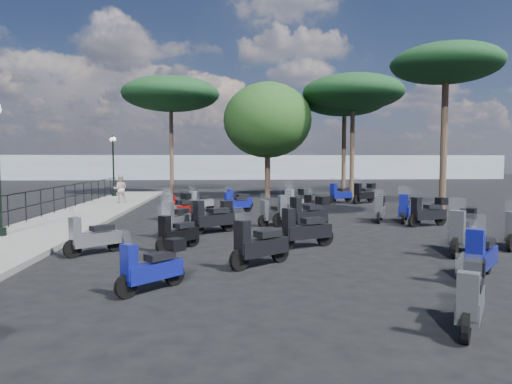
{
  "coord_description": "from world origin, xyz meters",
  "views": [
    {
      "loc": [
        -0.59,
        -14.87,
        2.39
      ],
      "look_at": [
        0.57,
        2.05,
        1.2
      ],
      "focal_mm": 32.0,
      "sensor_mm": 36.0,
      "label": 1
    }
  ],
  "objects": [
    {
      "name": "scooter_27",
      "position": [
        6.3,
        2.1,
        0.5
      ],
      "size": [
        0.97,
        1.66,
        1.43
      ],
      "rotation": [
        0.0,
        0.0,
        2.68
      ],
      "color": "black",
      "rests_on": "ground"
    },
    {
      "name": "scooter_17",
      "position": [
        2.84,
        -8.83,
        0.45
      ],
      "size": [
        0.96,
        1.3,
        1.18
      ],
      "rotation": [
        0.0,
        0.0,
        2.55
      ],
      "color": "black",
      "rests_on": "ground"
    },
    {
      "name": "scooter_18",
      "position": [
        5.43,
        -3.79,
        0.56
      ],
      "size": [
        1.34,
        1.54,
        1.48
      ],
      "rotation": [
        0.0,
        0.0,
        2.45
      ],
      "color": "black",
      "rests_on": "ground"
    },
    {
      "name": "scooter_3",
      "position": [
        -1.07,
        0.45,
        0.5
      ],
      "size": [
        1.56,
        0.88,
        1.32
      ],
      "rotation": [
        0.0,
        0.0,
        1.99
      ],
      "color": "black",
      "rests_on": "ground"
    },
    {
      "name": "scooter_22",
      "position": [
        5.81,
        10.01,
        0.49
      ],
      "size": [
        1.56,
        1.09,
        1.42
      ],
      "rotation": [
        0.0,
        0.0,
        2.14
      ],
      "color": "black",
      "rests_on": "ground"
    },
    {
      "name": "scooter_1",
      "position": [
        -3.91,
        -3.25,
        0.44
      ],
      "size": [
        1.26,
        1.11,
        1.26
      ],
      "rotation": [
        0.0,
        0.0,
        2.28
      ],
      "color": "black",
      "rests_on": "ground"
    },
    {
      "name": "scooter_16",
      "position": [
        -0.08,
        5.69,
        0.42
      ],
      "size": [
        1.41,
        0.81,
        1.21
      ],
      "rotation": [
        0.0,
        0.0,
        2.02
      ],
      "color": "black",
      "rests_on": "ground"
    },
    {
      "name": "sidewalk",
      "position": [
        -6.5,
        3.0,
        0.07
      ],
      "size": [
        3.0,
        30.0,
        0.15
      ],
      "primitive_type": "cube",
      "color": "slate",
      "rests_on": "ground"
    },
    {
      "name": "scooter_9",
      "position": [
        1.2,
        1.58,
        0.42
      ],
      "size": [
        1.31,
        0.95,
        1.21
      ],
      "rotation": [
        0.0,
        0.0,
        2.17
      ],
      "color": "black",
      "rests_on": "ground"
    },
    {
      "name": "scooter_4",
      "position": [
        -2.53,
        3.7,
        0.5
      ],
      "size": [
        1.07,
        1.48,
        1.34
      ],
      "rotation": [
        0.0,
        0.0,
        2.57
      ],
      "color": "black",
      "rests_on": "ground"
    },
    {
      "name": "scooter_5",
      "position": [
        -1.72,
        6.38,
        0.43
      ],
      "size": [
        1.2,
        1.11,
        1.23
      ],
      "rotation": [
        0.0,
        0.0,
        2.31
      ],
      "color": "black",
      "rests_on": "ground"
    },
    {
      "name": "distant_hills",
      "position": [
        0.0,
        45.0,
        1.5
      ],
      "size": [
        70.0,
        8.0,
        3.0
      ],
      "primitive_type": "cube",
      "color": "gray",
      "rests_on": "ground"
    },
    {
      "name": "scooter_8",
      "position": [
        -1.01,
        -0.13,
        0.49
      ],
      "size": [
        1.52,
        1.13,
        1.42
      ],
      "rotation": [
        0.0,
        0.0,
        2.18
      ],
      "color": "black",
      "rests_on": "ground"
    },
    {
      "name": "scooter_19",
      "position": [
        2.27,
        0.42,
        0.56
      ],
      "size": [
        1.64,
        1.19,
        1.48
      ],
      "rotation": [
        0.0,
        0.0,
        2.16
      ],
      "color": "black",
      "rests_on": "ground"
    },
    {
      "name": "scooter_14",
      "position": [
        1.96,
        1.23,
        0.5
      ],
      "size": [
        1.81,
        0.64,
        1.45
      ],
      "rotation": [
        0.0,
        0.0,
        1.75
      ],
      "color": "black",
      "rests_on": "ground"
    },
    {
      "name": "scooter_13",
      "position": [
        1.56,
        -2.75,
        0.49
      ],
      "size": [
        1.67,
        0.91,
        1.42
      ],
      "rotation": [
        0.0,
        0.0,
        1.99
      ],
      "color": "black",
      "rests_on": "ground"
    },
    {
      "name": "scooter_23",
      "position": [
        4.46,
        -6.29,
        0.48
      ],
      "size": [
        1.24,
        1.37,
        1.38
      ],
      "rotation": [
        0.0,
        0.0,
        2.41
      ],
      "color": "black",
      "rests_on": "ground"
    },
    {
      "name": "scooter_26",
      "position": [
        6.74,
        1.01,
        0.51
      ],
      "size": [
        1.65,
        0.79,
        1.36
      ],
      "rotation": [
        0.0,
        0.0,
        1.89
      ],
      "color": "black",
      "rests_on": "ground"
    },
    {
      "name": "scooter_20",
      "position": [
        2.95,
        3.69,
        0.44
      ],
      "size": [
        0.81,
        1.51,
        1.27
      ],
      "rotation": [
        0.0,
        0.0,
        2.74
      ],
      "color": "black",
      "rests_on": "ground"
    },
    {
      "name": "scooter_10",
      "position": [
        -2.37,
        3.73,
        0.43
      ],
      "size": [
        1.29,
        1.04,
        1.24
      ],
      "rotation": [
        0.0,
        0.0,
        2.23
      ],
      "color": "black",
      "rests_on": "ground"
    },
    {
      "name": "scooter_11",
      "position": [
        0.05,
        6.97,
        0.45
      ],
      "size": [
        1.46,
        0.93,
        1.29
      ],
      "rotation": [
        0.0,
        0.0,
        2.09
      ],
      "color": "black",
      "rests_on": "ground"
    },
    {
      "name": "pine_1",
      "position": [
        7.32,
        15.04,
        6.24
      ],
      "size": [
        5.52,
        5.52,
        7.23
      ],
      "color": "#38281E",
      "rests_on": "ground"
    },
    {
      "name": "scooter_2",
      "position": [
        -2.13,
        -0.42,
        0.5
      ],
      "size": [
        0.91,
        1.7,
        1.43
      ],
      "rotation": [
        0.0,
        0.0,
        2.74
      ],
      "color": "black",
      "rests_on": "ground"
    },
    {
      "name": "broadleaf_tree",
      "position": [
        2.13,
        13.97,
        4.89
      ],
      "size": [
        5.58,
        5.58,
        7.27
      ],
      "color": "#38281E",
      "rests_on": "ground"
    },
    {
      "name": "scooter_7",
      "position": [
        -1.86,
        -2.77,
        0.42
      ],
      "size": [
        1.06,
        1.23,
        1.22
      ],
      "rotation": [
        0.0,
        0.0,
        2.44
      ],
      "color": "black",
      "rests_on": "ground"
    },
    {
      "name": "railing",
      "position": [
        -7.8,
        2.8,
        0.9
      ],
      "size": [
        0.04,
        26.04,
        1.1
      ],
      "color": "black",
      "rests_on": "sidewalk"
    },
    {
      "name": "scooter_28",
      "position": [
        7.07,
        9.68,
        0.54
      ],
      "size": [
        1.53,
        1.26,
        1.44
      ],
      "rotation": [
        0.0,
        0.0,
        2.23
      ],
      "color": "black",
      "rests_on": "ground"
    },
    {
      "name": "scooter_12",
      "position": [
        0.17,
        -4.83,
        0.48
      ],
      "size": [
        1.43,
        1.17,
        1.39
      ],
      "rotation": [
        0.0,
        0.0,
        2.24
      ],
      "color": "black",
      "rests_on": "ground"
    },
    {
      "name": "pine_0",
      "position": [
        7.5,
        13.68,
        6.63
      ],
      "size": [
        6.37,
        6.37,
        7.77
      ],
      "color": "#38281E",
      "rests_on": "ground"
    },
    {
      "name": "scooter_6",
      "position": [
        -1.91,
        -6.61,
        0.45
      ],
      "size": [
        1.15,
        1.17,
        1.19
      ],
      "rotation": [
        0.0,
        0.0,
        2.37
      ],
      "color": "black",
      "rests_on": "ground"
    },
    {
      "name": "ground",
      "position": [
        0.0,
        0.0,
        0.0
      ],
      "size": [
        120.0,
        120.0,
        0.0
      ],
      "primitive_type": "plane",
      "color": "black",
      "rests_on": "ground"
    },
    {
      "name": "scooter_21",
      "position": [
        5.41,
        2.32,
        0.48
      ],
      "size": [
        0.84,
        1.52,
        1.28
      ],
      "rotation": [
        0.0,
        0.0,
        2.74
      ],
      "color": "black",
      "rests_on": "ground"
    },
    {
      "name": "pine_3",
      "position": [
        8.79,
        4.14,
        6.41
      ],
      "size": [
        4.62,
        4.62,
        7.27
      ],
      "color": "#38281E",
      "rests_on": "ground"
    },
    {
      "name": "lamp_post_2",
      "position": [
        -7.51,
        14.1,
        2.3
      ],
      "size": [
        0.58,
        1.05,
        3.76
      ],
      "rotation": [
        0.0,
        0.0,
        0.38
      ],
      "color": "black",
      "rests_on": "sidewalk"
    },
    {
      "name": "scooter_15",
      "position": [
        2.51,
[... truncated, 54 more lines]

